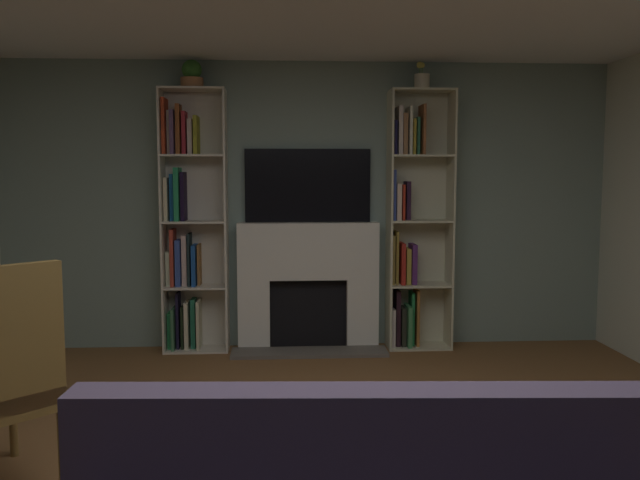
% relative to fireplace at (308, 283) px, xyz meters
% --- Properties ---
extents(wall_back_accent, '(5.55, 0.06, 2.55)m').
position_rel_fireplace_xyz_m(wall_back_accent, '(0.00, 0.13, 0.69)').
color(wall_back_accent, gray).
rests_on(wall_back_accent, ground_plane).
extents(fireplace, '(1.35, 0.48, 1.13)m').
position_rel_fireplace_xyz_m(fireplace, '(0.00, 0.00, 0.00)').
color(fireplace, white).
rests_on(fireplace, ground_plane).
extents(tv, '(1.11, 0.06, 0.65)m').
position_rel_fireplace_xyz_m(tv, '(0.00, 0.07, 0.87)').
color(tv, black).
rests_on(tv, fireplace).
extents(bookshelf_left, '(0.56, 0.28, 2.29)m').
position_rel_fireplace_xyz_m(bookshelf_left, '(-1.05, -0.01, 0.52)').
color(bookshelf_left, beige).
rests_on(bookshelf_left, ground_plane).
extents(bookshelf_right, '(0.56, 0.30, 2.29)m').
position_rel_fireplace_xyz_m(bookshelf_right, '(0.92, -0.02, 0.50)').
color(bookshelf_right, beige).
rests_on(bookshelf_right, ground_plane).
extents(potted_plant, '(0.19, 0.19, 0.24)m').
position_rel_fireplace_xyz_m(potted_plant, '(-0.99, -0.05, 1.81)').
color(potted_plant, '#A56E46').
rests_on(potted_plant, bookshelf_left).
extents(vase_with_flowers, '(0.13, 0.13, 0.24)m').
position_rel_fireplace_xyz_m(vase_with_flowers, '(0.99, -0.05, 1.79)').
color(vase_with_flowers, beige).
rests_on(vase_with_flowers, bookshelf_right).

